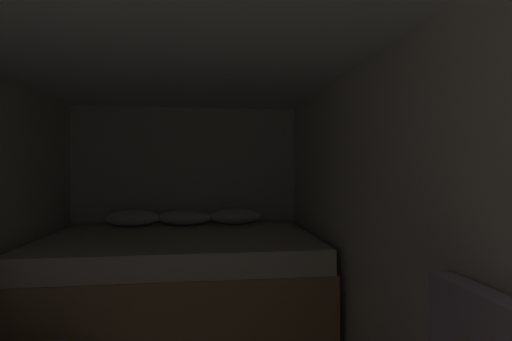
{
  "coord_description": "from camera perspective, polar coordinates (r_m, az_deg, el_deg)",
  "views": [
    {
      "loc": [
        0.24,
        -0.41,
        1.39
      ],
      "look_at": [
        0.63,
        2.57,
        1.39
      ],
      "focal_mm": 26.43,
      "sensor_mm": 36.0,
      "label": 1
    }
  ],
  "objects": [
    {
      "name": "wall_back",
      "position": [
        4.52,
        -10.47,
        -4.07
      ],
      "size": [
        2.68,
        0.05,
        2.12
      ],
      "primitive_type": "cube",
      "color": "beige",
      "rests_on": "ground"
    },
    {
      "name": "wall_right",
      "position": [
        2.41,
        19.39,
        -7.77
      ],
      "size": [
        0.05,
        4.69,
        2.12
      ],
      "primitive_type": "cube",
      "color": "beige",
      "rests_on": "ground"
    },
    {
      "name": "ceiling_slab",
      "position": [
        2.27,
        -13.85,
        19.55
      ],
      "size": [
        2.68,
        4.69,
        0.05
      ],
      "primitive_type": "cube",
      "color": "white",
      "rests_on": "wall_left"
    },
    {
      "name": "bed",
      "position": [
        3.73,
        -11.24,
        -15.21
      ],
      "size": [
        2.46,
        1.71,
        0.96
      ],
      "color": "tan",
      "rests_on": "ground"
    }
  ]
}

